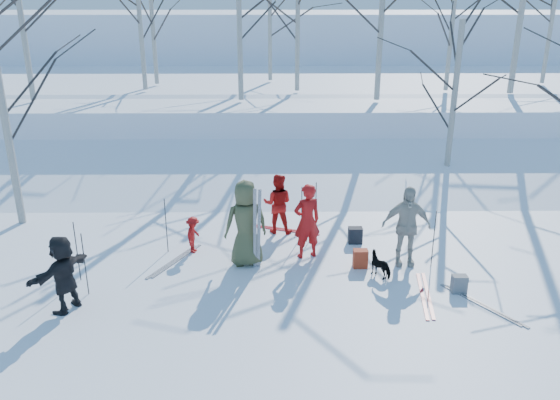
{
  "coord_description": "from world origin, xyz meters",
  "views": [
    {
      "loc": [
        -0.13,
        -10.37,
        5.57
      ],
      "look_at": [
        0.0,
        1.5,
        1.3
      ],
      "focal_mm": 35.0,
      "sensor_mm": 36.0,
      "label": 1
    }
  ],
  "objects_px": {
    "skier_red_seated": "(193,235)",
    "backpack_dark": "(355,235)",
    "skier_cream_east": "(406,226)",
    "skier_grey_west": "(64,274)",
    "dog": "(381,265)",
    "skier_redor_behind": "(278,204)",
    "backpack_red": "(360,259)",
    "backpack_grey": "(459,284)",
    "skier_olive_center": "(246,223)",
    "skier_red_north": "(307,221)"
  },
  "relations": [
    {
      "from": "skier_red_north",
      "to": "skier_cream_east",
      "type": "relative_size",
      "value": 0.96
    },
    {
      "from": "skier_grey_west",
      "to": "skier_olive_center",
      "type": "bearing_deg",
      "value": 146.55
    },
    {
      "from": "backpack_dark",
      "to": "backpack_red",
      "type": "bearing_deg",
      "value": -93.1
    },
    {
      "from": "skier_red_north",
      "to": "skier_redor_behind",
      "type": "distance_m",
      "value": 1.62
    },
    {
      "from": "backpack_dark",
      "to": "skier_red_north",
      "type": "bearing_deg",
      "value": -148.45
    },
    {
      "from": "skier_red_seated",
      "to": "backpack_dark",
      "type": "distance_m",
      "value": 3.95
    },
    {
      "from": "skier_cream_east",
      "to": "skier_olive_center",
      "type": "bearing_deg",
      "value": -178.56
    },
    {
      "from": "skier_redor_behind",
      "to": "skier_cream_east",
      "type": "bearing_deg",
      "value": 154.43
    },
    {
      "from": "skier_red_north",
      "to": "backpack_dark",
      "type": "bearing_deg",
      "value": -168.17
    },
    {
      "from": "skier_olive_center",
      "to": "skier_grey_west",
      "type": "relative_size",
      "value": 1.28
    },
    {
      "from": "backpack_dark",
      "to": "skier_red_seated",
      "type": "bearing_deg",
      "value": -173.04
    },
    {
      "from": "skier_grey_west",
      "to": "backpack_red",
      "type": "height_order",
      "value": "skier_grey_west"
    },
    {
      "from": "skier_red_seated",
      "to": "backpack_red",
      "type": "bearing_deg",
      "value": -90.37
    },
    {
      "from": "dog",
      "to": "backpack_dark",
      "type": "bearing_deg",
      "value": -119.3
    },
    {
      "from": "skier_olive_center",
      "to": "skier_grey_west",
      "type": "distance_m",
      "value": 3.89
    },
    {
      "from": "skier_redor_behind",
      "to": "backpack_dark",
      "type": "relative_size",
      "value": 3.9
    },
    {
      "from": "skier_grey_west",
      "to": "skier_red_north",
      "type": "bearing_deg",
      "value": 142.42
    },
    {
      "from": "skier_olive_center",
      "to": "skier_red_north",
      "type": "relative_size",
      "value": 1.11
    },
    {
      "from": "skier_cream_east",
      "to": "backpack_red",
      "type": "height_order",
      "value": "skier_cream_east"
    },
    {
      "from": "skier_olive_center",
      "to": "skier_cream_east",
      "type": "height_order",
      "value": "skier_olive_center"
    },
    {
      "from": "skier_red_seated",
      "to": "skier_grey_west",
      "type": "xyz_separation_m",
      "value": [
        -2.08,
        -2.58,
        0.32
      ]
    },
    {
      "from": "skier_grey_west",
      "to": "dog",
      "type": "distance_m",
      "value": 6.46
    },
    {
      "from": "skier_red_north",
      "to": "backpack_grey",
      "type": "distance_m",
      "value": 3.55
    },
    {
      "from": "skier_red_seated",
      "to": "skier_cream_east",
      "type": "height_order",
      "value": "skier_cream_east"
    },
    {
      "from": "skier_red_seated",
      "to": "skier_cream_east",
      "type": "bearing_deg",
      "value": -85.94
    },
    {
      "from": "skier_redor_behind",
      "to": "backpack_red",
      "type": "xyz_separation_m",
      "value": [
        1.84,
        -2.04,
        -0.57
      ]
    },
    {
      "from": "skier_red_seated",
      "to": "dog",
      "type": "xyz_separation_m",
      "value": [
        4.23,
        -1.27,
        -0.18
      ]
    },
    {
      "from": "backpack_red",
      "to": "skier_grey_west",
      "type": "bearing_deg",
      "value": -163.72
    },
    {
      "from": "skier_olive_center",
      "to": "skier_redor_behind",
      "type": "height_order",
      "value": "skier_olive_center"
    },
    {
      "from": "skier_redor_behind",
      "to": "dog",
      "type": "bearing_deg",
      "value": 140.0
    },
    {
      "from": "skier_redor_behind",
      "to": "skier_red_seated",
      "type": "height_order",
      "value": "skier_redor_behind"
    },
    {
      "from": "skier_cream_east",
      "to": "skier_red_north",
      "type": "bearing_deg",
      "value": 171.73
    },
    {
      "from": "skier_red_seated",
      "to": "backpack_dark",
      "type": "xyz_separation_m",
      "value": [
        3.91,
        0.48,
        -0.24
      ]
    },
    {
      "from": "skier_grey_west",
      "to": "backpack_red",
      "type": "bearing_deg",
      "value": 132.9
    },
    {
      "from": "skier_grey_west",
      "to": "backpack_grey",
      "type": "xyz_separation_m",
      "value": [
        7.77,
        0.57,
        -0.58
      ]
    },
    {
      "from": "backpack_grey",
      "to": "skier_red_seated",
      "type": "bearing_deg",
      "value": 160.5
    },
    {
      "from": "skier_red_seated",
      "to": "dog",
      "type": "height_order",
      "value": "skier_red_seated"
    },
    {
      "from": "skier_olive_center",
      "to": "skier_cream_east",
      "type": "bearing_deg",
      "value": 165.29
    },
    {
      "from": "backpack_grey",
      "to": "backpack_dark",
      "type": "height_order",
      "value": "backpack_dark"
    },
    {
      "from": "skier_cream_east",
      "to": "skier_grey_west",
      "type": "relative_size",
      "value": 1.21
    },
    {
      "from": "skier_redor_behind",
      "to": "skier_red_seated",
      "type": "bearing_deg",
      "value": 38.45
    },
    {
      "from": "skier_cream_east",
      "to": "backpack_red",
      "type": "bearing_deg",
      "value": -168.61
    },
    {
      "from": "skier_red_seated",
      "to": "dog",
      "type": "bearing_deg",
      "value": -94.55
    },
    {
      "from": "skier_redor_behind",
      "to": "skier_grey_west",
      "type": "distance_m",
      "value": 5.56
    },
    {
      "from": "skier_olive_center",
      "to": "skier_redor_behind",
      "type": "distance_m",
      "value": 1.98
    },
    {
      "from": "backpack_red",
      "to": "backpack_grey",
      "type": "distance_m",
      "value": 2.18
    },
    {
      "from": "skier_redor_behind",
      "to": "backpack_red",
      "type": "distance_m",
      "value": 2.8
    },
    {
      "from": "dog",
      "to": "skier_red_north",
      "type": "bearing_deg",
      "value": -71.66
    },
    {
      "from": "backpack_red",
      "to": "skier_olive_center",
      "type": "bearing_deg",
      "value": 175.33
    },
    {
      "from": "skier_grey_west",
      "to": "backpack_grey",
      "type": "distance_m",
      "value": 7.81
    }
  ]
}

